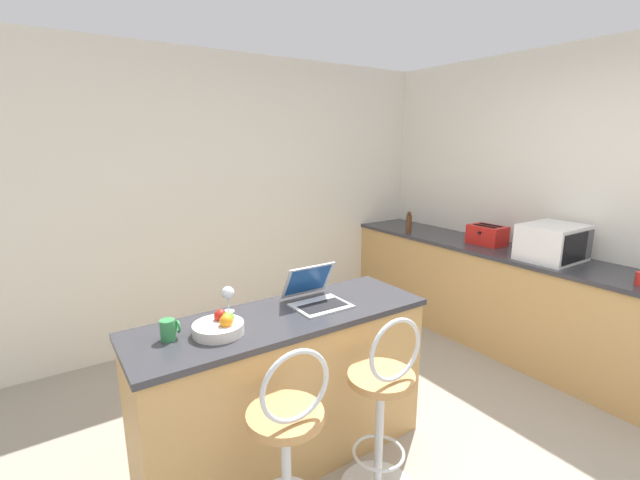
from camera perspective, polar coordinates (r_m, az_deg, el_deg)
The scene contains 12 objects.
wall_back at distance 4.16m, azimuth -10.23°, elevation 5.54°, with size 12.00×0.06×2.60m.
breakfast_bar at distance 2.60m, azimuth -4.70°, elevation -19.00°, with size 1.67×0.55×0.90m.
counter_right at distance 4.28m, azimuth 22.05°, elevation -6.75°, with size 0.62×3.13×0.90m.
bar_stool_near at distance 2.11m, azimuth -4.29°, elevation -26.77°, with size 0.40×0.40×1.02m.
bar_stool_far at distance 2.37m, azimuth 8.30°, elevation -21.81°, with size 0.40×0.40×1.02m.
laptop at distance 2.52m, azimuth -0.63°, elevation -7.23°, with size 0.31×0.33×0.22m.
microwave at distance 3.88m, azimuth 28.62°, elevation -0.29°, with size 0.48×0.39×0.29m.
toaster at distance 4.23m, azimuth 21.39°, elevation 0.64°, with size 0.24×0.32×0.18m.
fruit_bowl at distance 2.21m, azimuth -13.25°, elevation -11.19°, with size 0.25×0.25×0.11m.
wine_glass_short at distance 2.44m, azimuth -12.18°, elevation -7.04°, with size 0.07×0.07×0.15m.
pepper_mill at distance 4.53m, azimuth 11.76°, elevation 2.27°, with size 0.06×0.06×0.22m.
mug_green at distance 2.21m, azimuth -19.53°, elevation -11.19°, with size 0.09×0.07×0.10m.
Camera 1 is at (-1.65, -1.15, 1.83)m, focal length 24.00 mm.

